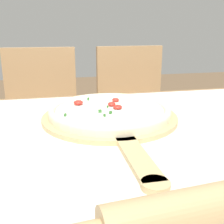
# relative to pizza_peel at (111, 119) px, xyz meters

# --- Properties ---
(dining_table) EXTENTS (1.16, 0.94, 0.73)m
(dining_table) POSITION_rel_pizza_peel_xyz_m (0.02, -0.12, -0.12)
(dining_table) COLOR olive
(dining_table) RESTS_ON ground_plane
(towel_cloth) EXTENTS (1.08, 0.86, 0.00)m
(towel_cloth) POSITION_rel_pizza_peel_xyz_m (0.02, -0.12, -0.01)
(towel_cloth) COLOR silver
(towel_cloth) RESTS_ON dining_table
(pizza_peel) EXTENTS (0.38, 0.59, 0.01)m
(pizza_peel) POSITION_rel_pizza_peel_xyz_m (0.00, 0.00, 0.00)
(pizza_peel) COLOR tan
(pizza_peel) RESTS_ON towel_cloth
(pizza) EXTENTS (0.35, 0.35, 0.03)m
(pizza) POSITION_rel_pizza_peel_xyz_m (-0.00, 0.02, 0.02)
(pizza) COLOR beige
(pizza) RESTS_ON pizza_peel
(rolling_pin) EXTENTS (0.43, 0.09, 0.06)m
(rolling_pin) POSITION_rel_pizza_peel_xyz_m (0.06, -0.44, 0.02)
(rolling_pin) COLOR tan
(rolling_pin) RESTS_ON towel_cloth
(chair_left) EXTENTS (0.42, 0.42, 0.88)m
(chair_left) POSITION_rel_pizza_peel_xyz_m (-0.22, 0.74, -0.23)
(chair_left) COLOR tan
(chair_left) RESTS_ON ground_plane
(chair_right) EXTENTS (0.41, 0.41, 0.88)m
(chair_right) POSITION_rel_pizza_peel_xyz_m (0.28, 0.74, -0.23)
(chair_right) COLOR tan
(chair_right) RESTS_ON ground_plane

